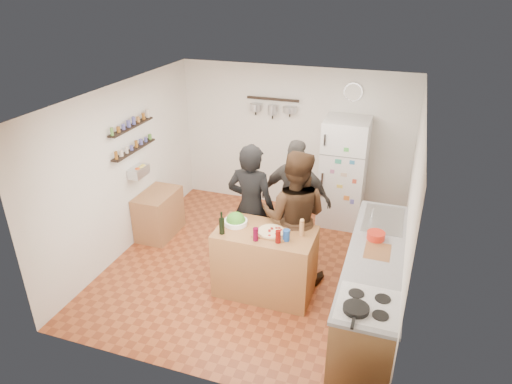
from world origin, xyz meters
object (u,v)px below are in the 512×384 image
(wine_bottle, at_px, (222,226))
(pepper_mill, at_px, (302,229))
(salad_bowl, at_px, (236,222))
(fridge, at_px, (343,173))
(red_bowl, at_px, (376,236))
(side_table, at_px, (159,214))
(person_back, at_px, (296,199))
(prep_island, at_px, (265,262))
(person_center, at_px, (294,217))
(person_left, at_px, (251,208))
(salt_canister, at_px, (286,235))
(wall_clock, at_px, (353,92))
(skillet, at_px, (356,309))
(counter_run, at_px, (373,286))

(wine_bottle, relative_size, pepper_mill, 1.12)
(pepper_mill, bearing_deg, salad_bowl, 180.00)
(pepper_mill, height_order, fridge, fridge)
(red_bowl, distance_m, side_table, 3.50)
(person_back, relative_size, fridge, 0.99)
(wine_bottle, bearing_deg, prep_island, 23.75)
(person_center, relative_size, person_back, 1.04)
(person_left, bearing_deg, salt_canister, 138.36)
(salt_canister, height_order, wall_clock, wall_clock)
(skillet, bearing_deg, prep_island, 137.87)
(fridge, bearing_deg, side_table, -153.03)
(red_bowl, bearing_deg, side_table, 169.82)
(pepper_mill, relative_size, person_back, 0.11)
(salad_bowl, xyz_separation_m, wall_clock, (1.05, 2.50, 1.21))
(wine_bottle, relative_size, side_table, 0.26)
(pepper_mill, xyz_separation_m, red_bowl, (0.88, 0.20, -0.04))
(person_back, bearing_deg, red_bowl, 150.00)
(person_left, height_order, fridge, person_left)
(skillet, height_order, fridge, fridge)
(prep_island, distance_m, pepper_mill, 0.71)
(salad_bowl, xyz_separation_m, person_center, (0.68, 0.39, -0.01))
(person_left, bearing_deg, red_bowl, 172.64)
(wine_bottle, height_order, person_back, person_back)
(skillet, bearing_deg, wall_clock, 99.94)
(person_left, relative_size, side_table, 2.32)
(prep_island, relative_size, salt_canister, 8.79)
(person_left, distance_m, person_center, 0.64)
(person_center, distance_m, fridge, 1.82)
(prep_island, relative_size, wine_bottle, 5.97)
(fridge, xyz_separation_m, side_table, (-2.69, -1.37, -0.54))
(person_center, height_order, fridge, person_center)
(wine_bottle, height_order, person_left, person_left)
(salt_canister, relative_size, counter_run, 0.05)
(red_bowl, bearing_deg, wall_clock, 106.87)
(wall_clock, bearing_deg, person_left, -116.18)
(wine_bottle, relative_size, counter_run, 0.08)
(salt_canister, bearing_deg, wine_bottle, -172.87)
(salad_bowl, bearing_deg, prep_island, -6.79)
(prep_island, relative_size, side_table, 1.56)
(fridge, bearing_deg, person_left, -120.39)
(person_center, bearing_deg, side_table, -13.68)
(person_back, bearing_deg, salad_bowl, 65.07)
(salad_bowl, relative_size, salt_canister, 2.12)
(red_bowl, bearing_deg, person_center, 169.68)
(salt_canister, bearing_deg, person_back, 98.60)
(skillet, distance_m, side_table, 3.94)
(wine_bottle, relative_size, skillet, 0.83)
(fridge, height_order, side_table, fridge)
(pepper_mill, xyz_separation_m, person_back, (-0.33, 1.00, -0.11))
(person_left, bearing_deg, pepper_mill, 152.21)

